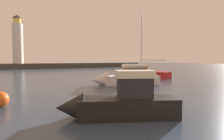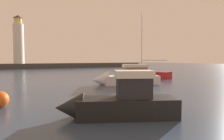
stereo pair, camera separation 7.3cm
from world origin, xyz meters
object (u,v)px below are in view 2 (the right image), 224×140
at_px(lighthouse, 19,41).
at_px(motorboat_1, 115,103).
at_px(sailboat_moored, 146,74).
at_px(mooring_buoy, 0,99).
at_px(motorboat_2, 123,78).

xyz_separation_m(lighthouse, motorboat_1, (3.34, -53.70, -7.52)).
bearing_deg(lighthouse, motorboat_1, -86.44).
relative_size(sailboat_moored, mooring_buoy, 11.13).
xyz_separation_m(lighthouse, motorboat_2, (9.65, -43.75, -7.51)).
xyz_separation_m(motorboat_2, mooring_buoy, (-11.32, -5.21, -0.26)).
xyz_separation_m(motorboat_2, sailboat_moored, (7.56, 5.79, -0.18)).
bearing_deg(sailboat_moored, mooring_buoy, -149.79).
height_order(motorboat_2, mooring_buoy, motorboat_2).
bearing_deg(motorboat_2, mooring_buoy, -155.31).
bearing_deg(motorboat_1, mooring_buoy, 136.61).
distance_m(sailboat_moored, mooring_buoy, 21.85).
height_order(motorboat_1, mooring_buoy, motorboat_1).
relative_size(motorboat_1, sailboat_moored, 0.57).
height_order(lighthouse, motorboat_1, lighthouse).
bearing_deg(motorboat_1, motorboat_2, 57.60).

